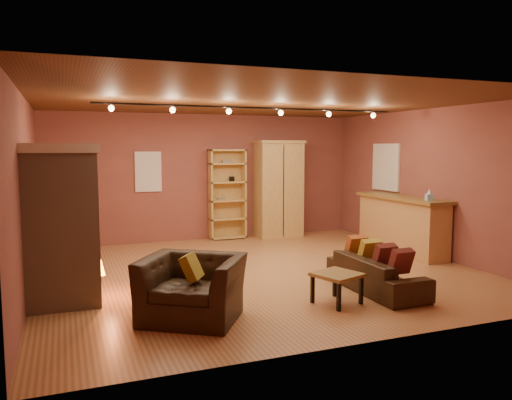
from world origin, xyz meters
name	(u,v)px	position (x,y,z in m)	size (l,w,h in m)	color
floor	(260,272)	(0.00, 0.00, 0.00)	(7.00, 7.00, 0.00)	#965D35
ceiling	(260,102)	(0.00, 0.00, 2.80)	(7.00, 7.00, 0.00)	brown
back_wall	(207,177)	(0.00, 3.25, 1.40)	(7.00, 0.02, 2.80)	brown
left_wall	(26,196)	(-3.50, 0.00, 1.40)	(0.02, 6.50, 2.80)	brown
right_wall	(431,183)	(3.50, 0.00, 1.40)	(0.02, 6.50, 2.80)	brown
fireplace	(62,224)	(-3.04, -0.60, 1.06)	(1.01, 0.98, 2.12)	tan
back_window	(148,172)	(-1.30, 3.23, 1.55)	(0.56, 0.04, 0.86)	white
bookcase	(226,193)	(0.43, 3.14, 1.03)	(0.83, 0.32, 2.03)	tan
armoire	(279,189)	(1.65, 2.97, 1.12)	(1.10, 0.62, 2.23)	tan
bar_counter	(402,224)	(3.20, 0.46, 0.56)	(0.62, 2.32, 1.11)	tan
tissue_box	(429,196)	(3.15, -0.37, 1.20)	(0.16, 0.16, 0.23)	#8FBDE5
right_window	(386,167)	(3.47, 1.40, 1.65)	(0.05, 0.90, 1.00)	white
loveseat	(376,267)	(1.16, -1.65, 0.35)	(0.51, 1.72, 0.73)	black
armchair	(192,277)	(-1.61, -1.84, 0.51)	(1.38, 1.26, 1.01)	black
coffee_table	(337,277)	(0.33, -1.95, 0.35)	(0.69, 0.69, 0.41)	olive
track_rail	(255,110)	(0.00, 0.20, 2.69)	(5.20, 0.09, 0.13)	black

